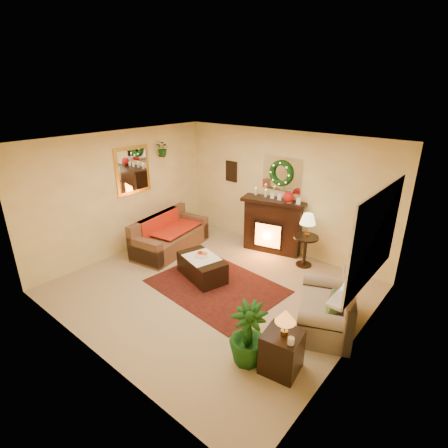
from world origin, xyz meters
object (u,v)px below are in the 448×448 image
Objects in this scene: fireplace at (273,227)px; coffee_table at (202,268)px; loveseat at (326,302)px; end_table_square at (282,353)px; sofa at (170,232)px; side_table_round at (305,251)px.

fireplace is 1.22× the size of coffee_table.
loveseat is 2.27× the size of end_table_square.
fireplace is 0.96× the size of loveseat.
end_table_square reaches higher than coffee_table.
sofa is 2.25m from fireplace.
end_table_square is at bearing -31.33° from sofa.
sofa is 3.77m from loveseat.
sofa is 2.85× the size of side_table_round.
sofa is 1.83× the size of coffee_table.
coffee_table is (1.35, -0.43, -0.22)m from sofa.
sofa reaches higher than side_table_round.
end_table_square is 2.60m from coffee_table.
end_table_square is (-0.03, -1.20, -0.15)m from loveseat.
side_table_round is 1.14× the size of end_table_square.
fireplace is at bearing 94.62° from coffee_table.
fireplace reaches higher than coffee_table.
loveseat is 1.99× the size of side_table_round.
fireplace is at bearing 29.82° from sofa.
side_table_round is (2.61, 1.25, -0.10)m from sofa.
end_table_square is at bearing -69.65° from fireplace.
coffee_table is (-0.38, -1.87, -0.34)m from fireplace.
loveseat is at bearing -13.90° from sofa.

